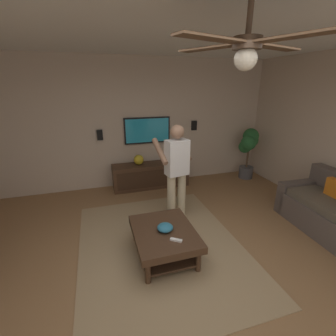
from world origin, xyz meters
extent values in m
plane|color=olive|center=(0.00, 0.00, 0.00)|extent=(7.70, 7.70, 0.00)
cube|color=#BCA893|center=(3.12, 0.00, 1.40)|extent=(0.10, 6.62, 2.79)
cube|color=white|center=(0.00, 0.00, 2.84)|extent=(6.33, 6.62, 0.10)
cube|color=#9E8460|center=(0.64, 0.02, 0.01)|extent=(2.90, 2.27, 0.01)
cube|color=#564C47|center=(0.91, -2.71, 0.29)|extent=(0.23, 0.85, 0.58)
cube|color=#422B1C|center=(0.44, 0.02, 0.35)|extent=(1.00, 0.80, 0.10)
cylinder|color=#422B1C|center=(0.86, -0.30, 0.15)|extent=(0.07, 0.07, 0.30)
cylinder|color=#422B1C|center=(0.86, 0.34, 0.15)|extent=(0.07, 0.07, 0.30)
cylinder|color=#422B1C|center=(0.02, -0.30, 0.15)|extent=(0.07, 0.07, 0.30)
cylinder|color=#422B1C|center=(0.02, 0.34, 0.15)|extent=(0.07, 0.07, 0.30)
cube|color=#382417|center=(0.44, 0.02, 0.10)|extent=(0.88, 0.68, 0.03)
cube|color=#422B1C|center=(2.79, -0.35, 0.28)|extent=(0.44, 1.70, 0.55)
cube|color=#352216|center=(2.56, -0.35, 0.28)|extent=(0.01, 1.56, 0.39)
cube|color=black|center=(3.03, -0.35, 1.26)|extent=(0.05, 1.03, 0.58)
cube|color=#2398C3|center=(3.00, -0.35, 1.26)|extent=(0.01, 0.97, 0.52)
cylinder|color=#C6B793|center=(1.33, -0.56, 0.41)|extent=(0.14, 0.14, 0.82)
cylinder|color=#C6B793|center=(1.30, -0.36, 0.41)|extent=(0.14, 0.14, 0.82)
cube|color=white|center=(1.31, -0.46, 1.11)|extent=(0.28, 0.39, 0.58)
sphere|color=#997056|center=(1.31, -0.46, 1.53)|extent=(0.22, 0.22, 0.22)
cylinder|color=#997056|center=(1.53, -0.64, 1.20)|extent=(0.49, 0.17, 0.37)
cylinder|color=#997056|center=(1.45, -0.21, 1.20)|extent=(0.49, 0.17, 0.37)
cube|color=white|center=(1.69, -0.39, 1.10)|extent=(0.05, 0.06, 0.16)
cylinder|color=#4C4C51|center=(2.62, -2.76, 0.14)|extent=(0.34, 0.34, 0.29)
cylinder|color=brown|center=(2.62, -2.76, 0.52)|extent=(0.05, 0.05, 0.47)
sphere|color=#235B2D|center=(2.52, -2.66, 0.92)|extent=(0.35, 0.35, 0.35)
sphere|color=#235B2D|center=(2.61, -2.65, 0.81)|extent=(0.30, 0.30, 0.30)
sphere|color=#235B2D|center=(2.64, -2.81, 0.97)|extent=(0.36, 0.36, 0.36)
sphere|color=#235B2D|center=(2.65, -2.81, 1.05)|extent=(0.37, 0.37, 0.37)
ellipsoid|color=teal|center=(0.42, 0.01, 0.45)|extent=(0.21, 0.21, 0.09)
cube|color=white|center=(0.17, -0.06, 0.41)|extent=(0.12, 0.15, 0.02)
sphere|color=gold|center=(2.81, -0.09, 0.66)|extent=(0.22, 0.22, 0.22)
cube|color=black|center=(3.04, -1.48, 1.31)|extent=(0.06, 0.12, 0.22)
cube|color=black|center=(3.04, 0.68, 1.21)|extent=(0.06, 0.12, 0.22)
cylinder|color=#4C3828|center=(-0.58, -0.30, 2.63)|extent=(0.04, 0.04, 0.28)
cylinder|color=#4C3828|center=(-0.58, -0.30, 2.49)|extent=(0.20, 0.20, 0.08)
sphere|color=silver|center=(-0.58, -0.30, 2.39)|extent=(0.16, 0.16, 0.16)
cube|color=brown|center=(-0.29, -0.15, 2.49)|extent=(0.55, 0.36, 0.02)
cube|color=brown|center=(-0.67, 0.01, 2.49)|extent=(0.28, 0.57, 0.02)
cube|color=brown|center=(-0.87, -0.41, 2.49)|extent=(0.56, 0.32, 0.02)
cube|color=brown|center=(-0.48, -0.60, 2.49)|extent=(0.29, 0.57, 0.02)
camera|label=1|loc=(-2.16, 0.76, 2.22)|focal=25.39mm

